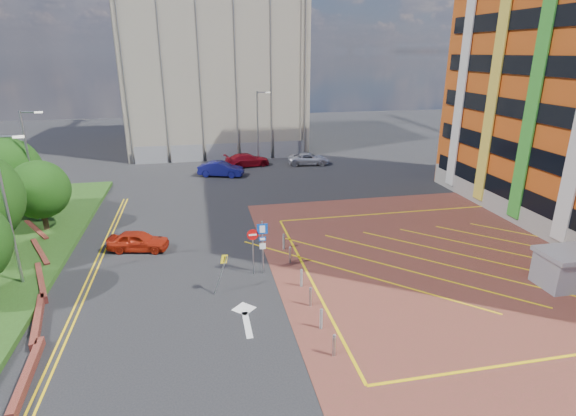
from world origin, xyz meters
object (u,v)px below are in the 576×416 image
object	(u,v)px
lamp_left_far	(30,163)
sign_cluster	(259,242)
lamp_back	(258,125)
car_blue_back	(221,169)
tree_c	(39,190)
cycle_shelter	(574,270)
tree_d	(6,171)
car_silver_back	(309,159)
car_red_left	(138,241)
car_red_back	(247,160)
warning_sign	(222,269)
lamp_left_near	(8,206)

from	to	relation	value
lamp_left_far	sign_cluster	size ratio (longest dim) A/B	2.50
lamp_back	car_blue_back	size ratio (longest dim) A/B	1.75
tree_c	cycle_shelter	distance (m)	33.38
tree_d	cycle_shelter	size ratio (longest dim) A/B	1.61
tree_c	car_silver_back	bearing A→B (deg)	35.00
tree_d	tree_c	bearing A→B (deg)	-45.00
car_blue_back	sign_cluster	bearing A→B (deg)	-158.39
tree_d	car_red_left	xyz separation A→B (m)	(9.64, -7.28, -3.22)
tree_c	car_red_back	distance (m)	23.24
lamp_left_far	warning_sign	xyz separation A→B (m)	(12.51, -12.88, -3.23)
car_red_back	lamp_back	bearing A→B (deg)	-59.07
lamp_back	sign_cluster	size ratio (longest dim) A/B	2.50
tree_c	sign_cluster	xyz separation A→B (m)	(13.80, -9.02, -1.24)
car_red_left	tree_d	bearing A→B (deg)	64.74
tree_c	car_red_back	world-z (taller)	tree_c
car_red_left	sign_cluster	bearing A→B (deg)	-111.66
sign_cluster	car_silver_back	xyz separation A→B (m)	(9.15, 25.08, -1.30)
car_red_left	warning_sign	bearing A→B (deg)	-131.33
tree_c	sign_cluster	world-z (taller)	tree_c
tree_c	lamp_left_near	distance (m)	8.20
car_red_left	car_red_back	distance (m)	22.92
lamp_left_near	car_silver_back	xyz separation A→B (m)	(21.87, 24.07, -4.01)
sign_cluster	warning_sign	bearing A→B (deg)	-139.78
tree_d	lamp_back	xyz separation A→B (m)	(20.58, 15.00, 0.49)
tree_c	car_blue_back	xyz separation A→B (m)	(12.94, 12.98, -2.44)
warning_sign	car_red_back	distance (m)	27.86
lamp_left_far	warning_sign	size ratio (longest dim) A/B	3.58
lamp_back	car_silver_back	distance (m)	6.81
lamp_back	car_blue_back	bearing A→B (deg)	-132.73
sign_cluster	lamp_back	bearing A→B (deg)	82.03
car_blue_back	car_red_back	size ratio (longest dim) A/B	0.92
lamp_left_far	car_silver_back	xyz separation A→B (m)	(23.87, 14.07, -4.01)
tree_d	lamp_left_near	size ratio (longest dim) A/B	0.76
lamp_left_near	warning_sign	world-z (taller)	lamp_left_near
cycle_shelter	car_blue_back	bearing A→B (deg)	123.06
tree_d	warning_sign	size ratio (longest dim) A/B	2.72
lamp_back	car_red_back	size ratio (longest dim) A/B	1.61
tree_d	car_red_back	world-z (taller)	tree_d
tree_c	warning_sign	distance (m)	15.99
tree_d	car_red_left	size ratio (longest dim) A/B	1.60
cycle_shelter	car_blue_back	distance (m)	31.88
tree_c	car_red_back	xyz separation A→B (m)	(16.06, 16.61, -2.47)
lamp_left_near	car_red_back	distance (m)	29.08
tree_c	lamp_back	bearing A→B (deg)	45.68
lamp_left_near	car_red_left	bearing A→B (deg)	33.75
tree_d	car_silver_back	size ratio (longest dim) A/B	1.30
tree_d	car_blue_back	xyz separation A→B (m)	(15.94, 9.98, -3.12)
lamp_left_near	car_blue_back	bearing A→B (deg)	60.52
warning_sign	car_blue_back	size ratio (longest dim) A/B	0.49
sign_cluster	car_red_back	bearing A→B (deg)	84.95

